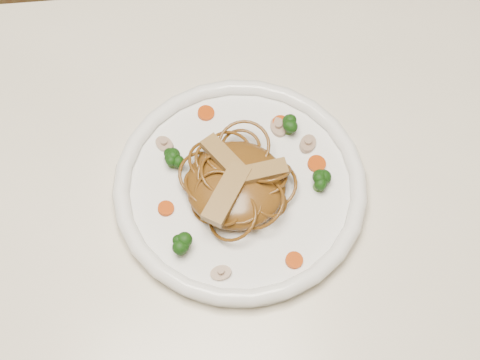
{
  "coord_description": "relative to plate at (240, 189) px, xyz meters",
  "views": [
    {
      "loc": [
        0.06,
        -0.31,
        1.49
      ],
      "look_at": [
        0.09,
        0.07,
        0.78
      ],
      "focal_mm": 52.8,
      "sensor_mm": 36.0,
      "label": 1
    }
  ],
  "objects": [
    {
      "name": "chicken_b",
      "position": [
        -0.02,
        0.02,
        0.05
      ],
      "size": [
        0.05,
        0.06,
        0.01
      ],
      "primitive_type": "cube",
      "rotation": [
        0.0,
        0.0,
        2.19
      ],
      "color": "#A0814B",
      "rests_on": "noodle_mound"
    },
    {
      "name": "plate",
      "position": [
        0.0,
        0.0,
        0.0
      ],
      "size": [
        0.34,
        0.34,
        0.02
      ],
      "primitive_type": "cylinder",
      "rotation": [
        0.0,
        0.0,
        0.18
      ],
      "color": "white",
      "rests_on": "table"
    },
    {
      "name": "chicken_a",
      "position": [
        0.02,
        -0.0,
        0.05
      ],
      "size": [
        0.06,
        0.03,
        0.01
      ],
      "primitive_type": "cube",
      "rotation": [
        0.0,
        0.0,
        0.14
      ],
      "color": "#A0814B",
      "rests_on": "noodle_mound"
    },
    {
      "name": "carrot_1",
      "position": [
        -0.09,
        -0.02,
        0.01
      ],
      "size": [
        0.02,
        0.02,
        0.0
      ],
      "primitive_type": "cylinder",
      "rotation": [
        0.0,
        0.0,
        0.23
      ],
      "color": "#B43806",
      "rests_on": "plate"
    },
    {
      "name": "table",
      "position": [
        -0.09,
        -0.07,
        -0.11
      ],
      "size": [
        1.2,
        0.8,
        0.75
      ],
      "color": "white",
      "rests_on": "ground"
    },
    {
      "name": "noodle_mound",
      "position": [
        -0.01,
        -0.01,
        0.02
      ],
      "size": [
        0.14,
        0.14,
        0.04
      ],
      "primitive_type": "ellipsoid",
      "rotation": [
        0.0,
        0.0,
        -0.23
      ],
      "color": "brown",
      "rests_on": "plate"
    },
    {
      "name": "chicken_c",
      "position": [
        -0.02,
        -0.03,
        0.05
      ],
      "size": [
        0.06,
        0.08,
        0.01
      ],
      "primitive_type": "cube",
      "rotation": [
        0.0,
        0.0,
        4.17
      ],
      "color": "#A0814B",
      "rests_on": "noodle_mound"
    },
    {
      "name": "broccoli_2",
      "position": [
        -0.07,
        -0.07,
        0.02
      ],
      "size": [
        0.03,
        0.03,
        0.03
      ],
      "primitive_type": null,
      "rotation": [
        0.0,
        0.0,
        0.21
      ],
      "color": "#15470E",
      "rests_on": "plate"
    },
    {
      "name": "mushroom_3",
      "position": [
        0.05,
        0.07,
        0.01
      ],
      "size": [
        0.03,
        0.03,
        0.01
      ],
      "primitive_type": "cylinder",
      "rotation": [
        0.0,
        0.0,
        1.8
      ],
      "color": "#BEA68F",
      "rests_on": "plate"
    },
    {
      "name": "carrot_4",
      "position": [
        0.05,
        -0.1,
        0.01
      ],
      "size": [
        0.02,
        0.02,
        0.0
      ],
      "primitive_type": "cylinder",
      "rotation": [
        0.0,
        0.0,
        0.08
      ],
      "color": "#B43806",
      "rests_on": "plate"
    },
    {
      "name": "carrot_0",
      "position": [
        0.06,
        0.08,
        0.01
      ],
      "size": [
        0.03,
        0.03,
        0.0
      ],
      "primitive_type": "cylinder",
      "rotation": [
        0.0,
        0.0,
        0.22
      ],
      "color": "#B43806",
      "rests_on": "plate"
    },
    {
      "name": "broccoli_0",
      "position": [
        0.07,
        0.07,
        0.02
      ],
      "size": [
        0.03,
        0.03,
        0.03
      ],
      "primitive_type": null,
      "rotation": [
        0.0,
        0.0,
        0.2
      ],
      "color": "#15470E",
      "rests_on": "plate"
    },
    {
      "name": "broccoli_3",
      "position": [
        0.09,
        -0.01,
        0.02
      ],
      "size": [
        0.03,
        0.03,
        0.03
      ],
      "primitive_type": null,
      "rotation": [
        0.0,
        0.0,
        -0.24
      ],
      "color": "#15470E",
      "rests_on": "plate"
    },
    {
      "name": "mushroom_2",
      "position": [
        -0.09,
        0.06,
        0.01
      ],
      "size": [
        0.03,
        0.03,
        0.01
      ],
      "primitive_type": "cylinder",
      "rotation": [
        0.0,
        0.0,
        -0.81
      ],
      "color": "#BEA68F",
      "rests_on": "plate"
    },
    {
      "name": "mushroom_1",
      "position": [
        0.09,
        0.05,
        0.01
      ],
      "size": [
        0.04,
        0.04,
        0.01
      ],
      "primitive_type": "cylinder",
      "rotation": [
        0.0,
        0.0,
        1.06
      ],
      "color": "#BEA68F",
      "rests_on": "plate"
    },
    {
      "name": "mushroom_0",
      "position": [
        -0.03,
        -0.11,
        0.01
      ],
      "size": [
        0.03,
        0.03,
        0.01
      ],
      "primitive_type": "cylinder",
      "rotation": [
        0.0,
        0.0,
        0.08
      ],
      "color": "#BEA68F",
      "rests_on": "plate"
    },
    {
      "name": "carrot_2",
      "position": [
        0.09,
        0.02,
        0.01
      ],
      "size": [
        0.03,
        0.03,
        0.0
      ],
      "primitive_type": "cylinder",
      "rotation": [
        0.0,
        0.0,
        0.22
      ],
      "color": "#B43806",
      "rests_on": "plate"
    },
    {
      "name": "broccoli_1",
      "position": [
        -0.08,
        0.04,
        0.02
      ],
      "size": [
        0.03,
        0.03,
        0.03
      ],
      "primitive_type": null,
      "rotation": [
        0.0,
        0.0,
        0.42
      ],
      "color": "#15470E",
      "rests_on": "plate"
    },
    {
      "name": "carrot_3",
      "position": [
        -0.03,
        0.1,
        0.01
      ],
      "size": [
        0.03,
        0.03,
        0.0
      ],
      "primitive_type": "cylinder",
      "rotation": [
        0.0,
        0.0,
        -0.35
      ],
      "color": "#B43806",
      "rests_on": "plate"
    }
  ]
}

